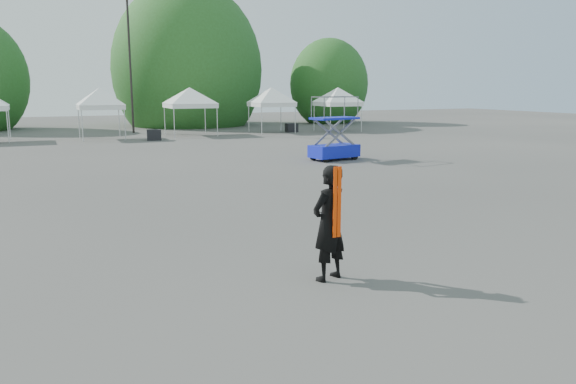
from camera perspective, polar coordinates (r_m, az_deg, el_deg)
name	(u,v)px	position (r m, az deg, el deg)	size (l,w,h in m)	color
ground	(239,252)	(11.67, -5.03, -6.12)	(120.00, 120.00, 0.00)	#474442
light_pole_east	(130,57)	(43.13, -15.78, 13.11)	(0.60, 0.25, 9.80)	black
tree_mid_e	(188,70)	(51.17, -10.16, 12.12)	(5.12, 5.12, 7.79)	#382314
tree_far_e	(329,84)	(54.04, 4.16, 10.88)	(3.84, 3.84, 5.84)	#382314
tent_e	(100,92)	(38.66, -18.59, 9.64)	(3.93, 3.93, 3.88)	silver
tent_f	(190,91)	(40.13, -9.97, 10.04)	(4.50, 4.50, 3.88)	silver
tent_g	(272,91)	(42.08, -1.69, 10.21)	(4.03, 4.03, 3.88)	silver
tent_h	(338,91)	(43.50, 5.09, 10.19)	(4.07, 4.07, 3.88)	silver
man	(329,223)	(9.78, 4.19, -3.17)	(0.87, 0.73, 2.04)	black
scissor_lift	(334,128)	(26.19, 4.74, 6.47)	(2.43, 1.52, 2.93)	#0D17B1
crate_mid	(154,135)	(36.95, -13.45, 5.66)	(0.88, 0.69, 0.69)	black
crate_east	(292,128)	(42.67, 0.37, 6.55)	(0.84, 0.65, 0.65)	black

